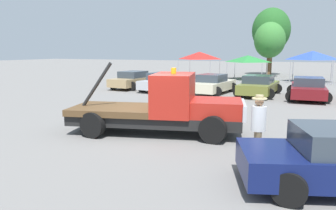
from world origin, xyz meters
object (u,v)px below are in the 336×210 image
(parked_car_maroon, at_px, (308,88))
(parked_car_cream, at_px, (213,84))
(tow_truck, at_px, (165,108))
(canopy_tent_green, at_px, (248,59))
(person_near_truck, at_px, (258,123))
(parked_car_tan, at_px, (135,80))
(tree_center, at_px, (271,30))
(canopy_tent_blue, at_px, (313,55))
(parked_car_olive, at_px, (259,86))
(canopy_tent_red, at_px, (199,56))
(parked_car_silver, at_px, (163,82))
(tree_left, at_px, (270,40))

(parked_car_maroon, bearing_deg, parked_car_cream, 86.44)
(tow_truck, xyz_separation_m, canopy_tent_green, (-1.74, 23.47, 1.17))
(tow_truck, xyz_separation_m, person_near_truck, (3.45, -1.64, 0.13))
(parked_car_tan, bearing_deg, parked_car_maroon, -88.72)
(tow_truck, xyz_separation_m, parked_car_cream, (-1.65, 11.13, -0.27))
(tow_truck, distance_m, parked_car_maroon, 11.92)
(person_near_truck, distance_m, tree_center, 32.68)
(parked_car_maroon, xyz_separation_m, canopy_tent_blue, (-0.06, 11.80, 1.82))
(parked_car_cream, distance_m, parked_car_olive, 3.01)
(tree_center, bearing_deg, canopy_tent_red, -128.69)
(tow_truck, distance_m, canopy_tent_blue, 23.36)
(tow_truck, xyz_separation_m, parked_car_silver, (-5.38, 11.19, -0.27))
(person_near_truck, height_order, tree_left, tree_left)
(parked_car_tan, xyz_separation_m, parked_car_cream, (6.53, -0.71, -0.00))
(tree_center, bearing_deg, tow_truck, -89.01)
(canopy_tent_blue, height_order, tree_center, tree_center)
(tow_truck, relative_size, parked_car_tan, 1.31)
(person_near_truck, height_order, parked_car_silver, person_near_truck)
(parked_car_cream, relative_size, canopy_tent_red, 1.30)
(parked_car_olive, height_order, canopy_tent_green, canopy_tent_green)
(parked_car_cream, distance_m, canopy_tent_blue, 13.30)
(tow_truck, relative_size, parked_car_olive, 1.39)
(parked_car_cream, xyz_separation_m, parked_car_olive, (2.99, 0.34, 0.00))
(canopy_tent_green, bearing_deg, parked_car_olive, -75.59)
(tree_center, bearing_deg, canopy_tent_blue, -57.90)
(parked_car_olive, relative_size, canopy_tent_red, 1.30)
(person_near_truck, distance_m, tree_left, 29.56)
(parked_car_cream, bearing_deg, parked_car_silver, 94.09)
(tow_truck, bearing_deg, tree_left, 75.80)
(parked_car_tan, bearing_deg, parked_car_cream, -91.58)
(parked_car_silver, height_order, parked_car_maroon, same)
(parked_car_silver, height_order, parked_car_olive, same)
(canopy_tent_red, xyz_separation_m, canopy_tent_green, (4.94, 0.63, -0.30))
(parked_car_tan, relative_size, canopy_tent_green, 1.41)
(tree_center, bearing_deg, canopy_tent_green, -99.73)
(canopy_tent_red, height_order, canopy_tent_blue, canopy_tent_blue)
(canopy_tent_red, height_order, tree_left, tree_left)
(parked_car_maroon, distance_m, canopy_tent_green, 13.83)
(tow_truck, height_order, parked_car_olive, tow_truck)
(parked_car_silver, xyz_separation_m, canopy_tent_green, (3.64, 12.28, 1.44))
(tow_truck, distance_m, parked_car_silver, 12.42)
(tow_truck, height_order, person_near_truck, tow_truck)
(parked_car_maroon, xyz_separation_m, tree_center, (-4.83, 19.41, 4.60))
(parked_car_silver, relative_size, parked_car_cream, 0.99)
(person_near_truck, bearing_deg, canopy_tent_blue, 67.17)
(tow_truck, relative_size, parked_car_maroon, 1.31)
(tree_left, bearing_deg, canopy_tent_green, -110.28)
(person_near_truck, bearing_deg, parked_car_tan, 109.80)
(parked_car_silver, xyz_separation_m, canopy_tent_blue, (9.62, 11.72, 1.82))
(parked_car_olive, bearing_deg, tree_center, 7.64)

